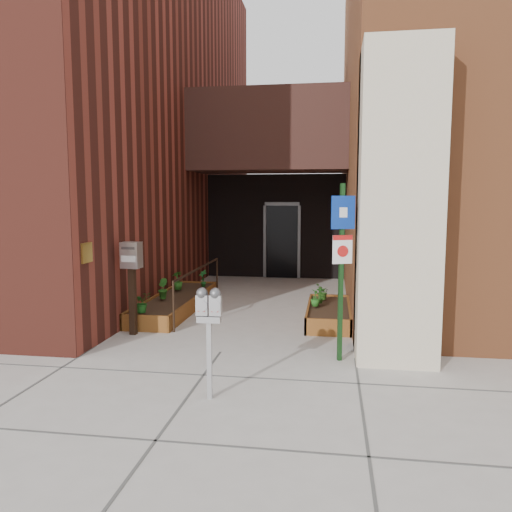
% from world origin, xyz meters
% --- Properties ---
extents(ground, '(80.00, 80.00, 0.00)m').
position_xyz_m(ground, '(0.00, 0.00, 0.00)').
color(ground, '#9E9991').
rests_on(ground, ground).
extents(architecture, '(20.00, 14.60, 10.00)m').
position_xyz_m(architecture, '(-0.18, 6.89, 4.98)').
color(architecture, maroon).
rests_on(architecture, ground).
extents(planter_left, '(0.90, 3.60, 0.30)m').
position_xyz_m(planter_left, '(-1.55, 2.70, 0.13)').
color(planter_left, brown).
rests_on(planter_left, ground).
extents(planter_right, '(0.80, 2.20, 0.30)m').
position_xyz_m(planter_right, '(1.60, 2.20, 0.13)').
color(planter_right, brown).
rests_on(planter_right, ground).
extents(handrail, '(0.04, 3.34, 0.90)m').
position_xyz_m(handrail, '(-1.05, 2.65, 0.75)').
color(handrail, black).
rests_on(handrail, ground).
extents(parking_meter, '(0.29, 0.14, 1.30)m').
position_xyz_m(parking_meter, '(0.27, -1.72, 1.01)').
color(parking_meter, '#A8A8AA').
rests_on(parking_meter, ground).
extents(sign_post, '(0.33, 0.14, 2.52)m').
position_xyz_m(sign_post, '(1.78, -0.12, 1.55)').
color(sign_post, '#133514').
rests_on(sign_post, ground).
extents(payment_dropbox, '(0.33, 0.26, 1.58)m').
position_xyz_m(payment_dropbox, '(-1.69, 0.75, 1.14)').
color(payment_dropbox, black).
rests_on(payment_dropbox, ground).
extents(shrub_left_a, '(0.46, 0.46, 0.36)m').
position_xyz_m(shrub_left_a, '(-1.67, 1.10, 0.48)').
color(shrub_left_a, '#184F16').
rests_on(shrub_left_a, planter_left).
extents(shrub_left_b, '(0.31, 0.31, 0.41)m').
position_xyz_m(shrub_left_b, '(-1.72, 2.34, 0.51)').
color(shrub_left_b, '#235F1B').
rests_on(shrub_left_b, planter_left).
extents(shrub_left_c, '(0.32, 0.32, 0.41)m').
position_xyz_m(shrub_left_c, '(-1.72, 3.35, 0.50)').
color(shrub_left_c, '#23601B').
rests_on(shrub_left_c, planter_left).
extents(shrub_left_d, '(0.29, 0.29, 0.39)m').
position_xyz_m(shrub_left_d, '(-1.25, 3.77, 0.49)').
color(shrub_left_d, '#18561E').
rests_on(shrub_left_d, planter_left).
extents(shrub_right_a, '(0.19, 0.19, 0.32)m').
position_xyz_m(shrub_right_a, '(1.35, 2.10, 0.46)').
color(shrub_right_a, '#23611B').
rests_on(shrub_right_a, planter_right).
extents(shrub_right_b, '(0.18, 0.18, 0.33)m').
position_xyz_m(shrub_right_b, '(1.45, 2.37, 0.46)').
color(shrub_right_b, '#205719').
rests_on(shrub_right_b, planter_right).
extents(shrub_right_c, '(0.32, 0.32, 0.32)m').
position_xyz_m(shrub_right_c, '(1.47, 2.70, 0.46)').
color(shrub_right_c, '#285618').
rests_on(shrub_right_c, planter_right).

